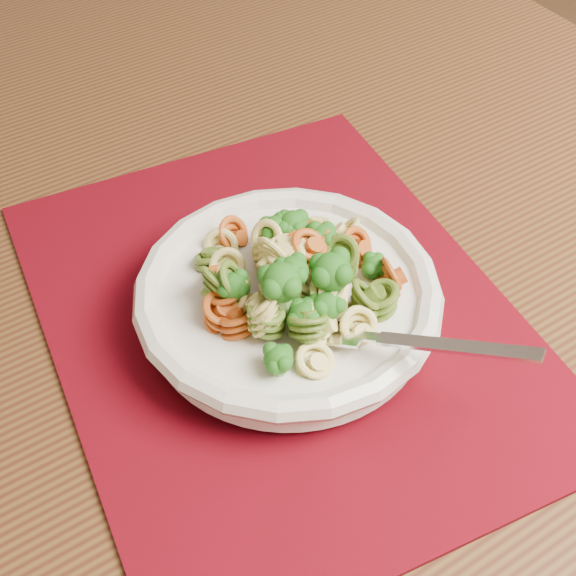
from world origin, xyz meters
The scene contains 5 objects.
dining_table centered at (-0.63, -0.60, 0.63)m, with size 1.71×1.36×0.71m.
placemat centered at (-0.68, -0.65, 0.71)m, with size 0.44×0.34×0.00m, color #63040F.
pasta_bowl centered at (-0.67, -0.65, 0.74)m, with size 0.23×0.23×0.04m.
pasta_broccoli_heap centered at (-0.67, -0.65, 0.76)m, with size 0.20×0.20×0.06m, color #EBDA74, non-canonical shape.
fork centered at (-0.61, -0.66, 0.76)m, with size 0.19×0.02×0.01m, color silver, non-canonical shape.
Camera 1 is at (-0.41, -0.96, 1.18)m, focal length 50.00 mm.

